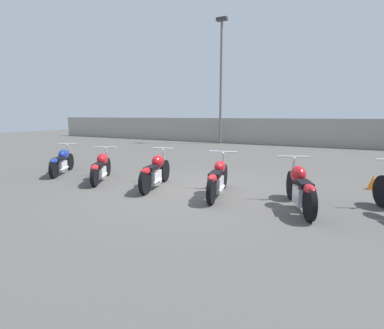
{
  "coord_description": "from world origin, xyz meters",
  "views": [
    {
      "loc": [
        3.57,
        -6.6,
        1.9
      ],
      "look_at": [
        0.0,
        0.07,
        0.65
      ],
      "focal_mm": 28.0,
      "sensor_mm": 36.0,
      "label": 1
    }
  ],
  "objects_px": {
    "motorcycle_slot_2": "(155,171)",
    "light_pole_left": "(221,72)",
    "motorcycle_slot_3": "(218,178)",
    "motorcycle_slot_1": "(101,167)",
    "motorcycle_slot_4": "(300,188)",
    "traffic_cone_near": "(373,182)",
    "motorcycle_slot_0": "(62,161)"
  },
  "relations": [
    {
      "from": "light_pole_left",
      "to": "motorcycle_slot_3",
      "type": "distance_m",
      "value": 14.0
    },
    {
      "from": "motorcycle_slot_3",
      "to": "motorcycle_slot_4",
      "type": "bearing_deg",
      "value": -16.73
    },
    {
      "from": "motorcycle_slot_0",
      "to": "traffic_cone_near",
      "type": "bearing_deg",
      "value": -16.81
    },
    {
      "from": "motorcycle_slot_1",
      "to": "traffic_cone_near",
      "type": "height_order",
      "value": "motorcycle_slot_1"
    },
    {
      "from": "motorcycle_slot_4",
      "to": "traffic_cone_near",
      "type": "distance_m",
      "value": 3.0
    },
    {
      "from": "motorcycle_slot_2",
      "to": "motorcycle_slot_3",
      "type": "distance_m",
      "value": 1.78
    },
    {
      "from": "motorcycle_slot_3",
      "to": "motorcycle_slot_0",
      "type": "bearing_deg",
      "value": 166.71
    },
    {
      "from": "motorcycle_slot_1",
      "to": "motorcycle_slot_3",
      "type": "bearing_deg",
      "value": -29.88
    },
    {
      "from": "light_pole_left",
      "to": "motorcycle_slot_0",
      "type": "relative_size",
      "value": 4.55
    },
    {
      "from": "motorcycle_slot_0",
      "to": "motorcycle_slot_1",
      "type": "xyz_separation_m",
      "value": [
        1.91,
        -0.18,
        -0.0
      ]
    },
    {
      "from": "motorcycle_slot_3",
      "to": "motorcycle_slot_4",
      "type": "height_order",
      "value": "motorcycle_slot_4"
    },
    {
      "from": "motorcycle_slot_2",
      "to": "light_pole_left",
      "type": "bearing_deg",
      "value": 90.41
    },
    {
      "from": "traffic_cone_near",
      "to": "motorcycle_slot_4",
      "type": "bearing_deg",
      "value": -118.39
    },
    {
      "from": "motorcycle_slot_0",
      "to": "motorcycle_slot_4",
      "type": "height_order",
      "value": "motorcycle_slot_4"
    },
    {
      "from": "light_pole_left",
      "to": "motorcycle_slot_1",
      "type": "xyz_separation_m",
      "value": [
        1.48,
        -12.4,
        -4.28
      ]
    },
    {
      "from": "motorcycle_slot_1",
      "to": "motorcycle_slot_4",
      "type": "distance_m",
      "value": 5.53
    },
    {
      "from": "motorcycle_slot_2",
      "to": "motorcycle_slot_4",
      "type": "xyz_separation_m",
      "value": [
        3.65,
        -0.12,
        0.0
      ]
    },
    {
      "from": "light_pole_left",
      "to": "motorcycle_slot_2",
      "type": "distance_m",
      "value": 13.47
    },
    {
      "from": "motorcycle_slot_0",
      "to": "motorcycle_slot_3",
      "type": "xyz_separation_m",
      "value": [
        5.56,
        -0.09,
        0.01
      ]
    },
    {
      "from": "motorcycle_slot_3",
      "to": "light_pole_left",
      "type": "bearing_deg",
      "value": 100.27
    },
    {
      "from": "motorcycle_slot_4",
      "to": "motorcycle_slot_3",
      "type": "bearing_deg",
      "value": 153.27
    },
    {
      "from": "motorcycle_slot_2",
      "to": "traffic_cone_near",
      "type": "bearing_deg",
      "value": 11.53
    },
    {
      "from": "motorcycle_slot_0",
      "to": "motorcycle_slot_3",
      "type": "relative_size",
      "value": 0.83
    },
    {
      "from": "motorcycle_slot_0",
      "to": "motorcycle_slot_1",
      "type": "distance_m",
      "value": 1.91
    },
    {
      "from": "motorcycle_slot_2",
      "to": "traffic_cone_near",
      "type": "distance_m",
      "value": 5.67
    },
    {
      "from": "motorcycle_slot_1",
      "to": "motorcycle_slot_4",
      "type": "xyz_separation_m",
      "value": [
        5.53,
        -0.05,
        0.03
      ]
    },
    {
      "from": "motorcycle_slot_1",
      "to": "traffic_cone_near",
      "type": "relative_size",
      "value": 4.9
    },
    {
      "from": "light_pole_left",
      "to": "motorcycle_slot_3",
      "type": "xyz_separation_m",
      "value": [
        5.13,
        -12.31,
        -4.27
      ]
    },
    {
      "from": "light_pole_left",
      "to": "motorcycle_slot_3",
      "type": "bearing_deg",
      "value": -67.36
    },
    {
      "from": "motorcycle_slot_0",
      "to": "motorcycle_slot_2",
      "type": "distance_m",
      "value": 3.78
    },
    {
      "from": "motorcycle_slot_1",
      "to": "motorcycle_slot_3",
      "type": "relative_size",
      "value": 0.86
    },
    {
      "from": "motorcycle_slot_1",
      "to": "motorcycle_slot_2",
      "type": "xyz_separation_m",
      "value": [
        1.88,
        0.06,
        0.03
      ]
    }
  ]
}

